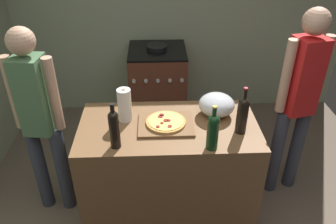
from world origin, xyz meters
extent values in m
cube|color=#6B5B4C|center=(0.00, 1.25, -0.01)|extent=(4.15, 3.09, 0.02)
cube|color=#99A889|center=(0.00, 2.54, 1.30)|extent=(4.15, 0.10, 2.60)
cube|color=brown|center=(-0.08, 0.73, 0.45)|extent=(1.31, 0.69, 0.89)
cube|color=brown|center=(-0.10, 0.72, 0.90)|extent=(0.40, 0.32, 0.02)
cylinder|color=tan|center=(-0.10, 0.72, 0.92)|extent=(0.29, 0.29, 0.02)
cylinder|color=#EAC660|center=(-0.10, 0.72, 0.93)|extent=(0.25, 0.25, 0.00)
cylinder|color=maroon|center=(-0.13, 0.80, 0.94)|extent=(0.04, 0.04, 0.01)
cylinder|color=maroon|center=(-0.13, 0.69, 0.94)|extent=(0.02, 0.02, 0.01)
cylinder|color=maroon|center=(-0.16, 0.65, 0.94)|extent=(0.03, 0.03, 0.01)
cylinder|color=maroon|center=(-0.08, 0.72, 0.94)|extent=(0.03, 0.03, 0.01)
cylinder|color=maroon|center=(-0.10, 0.72, 0.94)|extent=(0.03, 0.03, 0.01)
cylinder|color=maroon|center=(-0.14, 0.78, 0.94)|extent=(0.04, 0.04, 0.01)
cylinder|color=maroon|center=(-0.08, 0.65, 0.94)|extent=(0.03, 0.03, 0.01)
cylinder|color=#B2B2B7|center=(0.28, 0.86, 0.90)|extent=(0.11, 0.11, 0.01)
ellipsoid|color=silver|center=(0.28, 0.86, 0.98)|extent=(0.27, 0.27, 0.16)
cylinder|color=white|center=(-0.40, 0.81, 1.02)|extent=(0.10, 0.10, 0.25)
cylinder|color=#997551|center=(-0.40, 0.81, 1.02)|extent=(0.03, 0.03, 0.26)
cylinder|color=#143819|center=(0.19, 0.45, 1.00)|extent=(0.08, 0.08, 0.22)
sphere|color=#143819|center=(0.19, 0.45, 1.11)|extent=(0.08, 0.08, 0.08)
cylinder|color=#143819|center=(0.19, 0.45, 1.17)|extent=(0.03, 0.03, 0.07)
cylinder|color=gold|center=(0.19, 0.45, 1.21)|extent=(0.03, 0.03, 0.01)
cylinder|color=black|center=(0.42, 0.62, 1.01)|extent=(0.08, 0.08, 0.23)
sphere|color=black|center=(0.42, 0.62, 1.13)|extent=(0.08, 0.08, 0.08)
cylinder|color=black|center=(0.42, 0.62, 1.19)|extent=(0.03, 0.03, 0.08)
cylinder|color=maroon|center=(0.42, 0.62, 1.24)|extent=(0.03, 0.03, 0.01)
cylinder|color=black|center=(-0.45, 0.49, 1.01)|extent=(0.07, 0.07, 0.24)
sphere|color=black|center=(-0.45, 0.49, 1.13)|extent=(0.07, 0.07, 0.07)
cylinder|color=black|center=(-0.45, 0.49, 1.18)|extent=(0.03, 0.03, 0.06)
cylinder|color=black|center=(-0.45, 0.49, 1.22)|extent=(0.03, 0.03, 0.01)
cube|color=brown|center=(-0.15, 2.14, 0.45)|extent=(0.62, 0.61, 0.90)
cube|color=black|center=(-0.15, 2.14, 0.91)|extent=(0.62, 0.61, 0.02)
cylinder|color=silver|center=(-0.39, 1.83, 0.70)|extent=(0.04, 0.02, 0.04)
cylinder|color=silver|center=(-0.27, 1.83, 0.70)|extent=(0.04, 0.02, 0.04)
cylinder|color=silver|center=(-0.15, 1.83, 0.70)|extent=(0.04, 0.02, 0.04)
cylinder|color=silver|center=(-0.02, 1.83, 0.70)|extent=(0.04, 0.02, 0.04)
cylinder|color=silver|center=(0.10, 1.83, 0.70)|extent=(0.04, 0.02, 0.04)
cylinder|color=black|center=(-0.15, 2.16, 0.94)|extent=(0.22, 0.22, 0.04)
cylinder|color=#383D4C|center=(-1.14, 0.85, 0.40)|extent=(0.11, 0.11, 0.80)
cylinder|color=#383D4C|center=(-0.95, 0.83, 0.40)|extent=(0.11, 0.11, 0.80)
cube|color=#4C724C|center=(-1.05, 0.84, 1.10)|extent=(0.23, 0.22, 0.60)
cylinder|color=tan|center=(-1.19, 0.86, 1.11)|extent=(0.08, 0.08, 0.57)
cylinder|color=tan|center=(-0.90, 0.82, 1.11)|extent=(0.08, 0.08, 0.57)
sphere|color=tan|center=(-1.05, 0.84, 1.51)|extent=(0.19, 0.19, 0.19)
cylinder|color=#383D4C|center=(1.06, 1.01, 0.41)|extent=(0.11, 0.11, 0.83)
cylinder|color=#383D4C|center=(0.87, 0.96, 0.41)|extent=(0.11, 0.11, 0.83)
cube|color=red|center=(0.97, 0.98, 1.14)|extent=(0.27, 0.25, 0.62)
cylinder|color=tan|center=(1.12, 1.02, 1.16)|extent=(0.08, 0.08, 0.59)
cylinder|color=tan|center=(0.81, 0.95, 1.16)|extent=(0.08, 0.08, 0.59)
sphere|color=tan|center=(0.97, 0.98, 1.57)|extent=(0.20, 0.20, 0.20)
camera|label=1|loc=(-0.17, -1.32, 2.29)|focal=36.23mm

